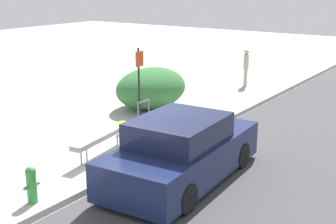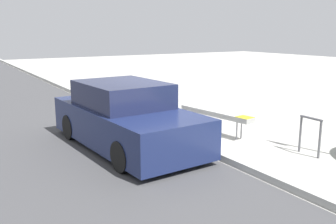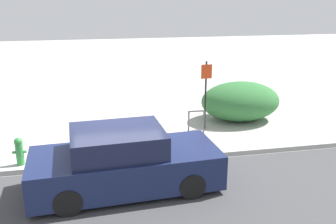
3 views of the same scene
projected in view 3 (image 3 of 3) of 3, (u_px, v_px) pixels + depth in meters
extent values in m
plane|color=#ADAAA3|center=(122.00, 164.00, 10.03)|extent=(60.00, 60.00, 0.00)
cube|color=#A8A8A3|center=(122.00, 162.00, 10.01)|extent=(60.00, 0.20, 0.13)
cylinder|color=gray|center=(95.00, 145.00, 10.73)|extent=(0.04, 0.04, 0.46)
cylinder|color=gray|center=(148.00, 138.00, 11.25)|extent=(0.04, 0.04, 0.46)
cylinder|color=gray|center=(94.00, 143.00, 10.89)|extent=(0.04, 0.04, 0.46)
cylinder|color=gray|center=(147.00, 136.00, 11.40)|extent=(0.04, 0.04, 0.46)
cube|color=#999993|center=(121.00, 131.00, 10.98)|extent=(2.29, 0.63, 0.12)
cube|color=yellow|center=(152.00, 125.00, 11.27)|extent=(0.40, 0.35, 0.01)
cylinder|color=#515156|center=(189.00, 123.00, 11.99)|extent=(0.05, 0.05, 0.80)
cylinder|color=#515156|center=(204.00, 123.00, 12.07)|extent=(0.05, 0.05, 0.80)
cylinder|color=#515156|center=(197.00, 111.00, 11.91)|extent=(0.55, 0.07, 0.05)
cylinder|color=black|center=(205.00, 96.00, 12.37)|extent=(0.06, 0.06, 2.30)
cube|color=red|center=(207.00, 72.00, 12.09)|extent=(0.36, 0.02, 0.46)
cylinder|color=#338C3F|center=(20.00, 154.00, 9.93)|extent=(0.20, 0.20, 0.60)
sphere|color=#338C3F|center=(18.00, 142.00, 9.82)|extent=(0.22, 0.22, 0.22)
cylinder|color=#338C3F|center=(14.00, 152.00, 9.88)|extent=(0.08, 0.07, 0.07)
cylinder|color=#338C3F|center=(25.00, 152.00, 9.93)|extent=(0.08, 0.07, 0.07)
ellipsoid|color=#337038|center=(240.00, 101.00, 13.42)|extent=(2.85, 2.09, 1.39)
cylinder|color=black|center=(172.00, 156.00, 9.82)|extent=(0.61, 0.21, 0.60)
cylinder|color=black|center=(192.00, 186.00, 8.28)|extent=(0.61, 0.21, 0.60)
cylinder|color=black|center=(67.00, 167.00, 9.17)|extent=(0.61, 0.21, 0.60)
cylinder|color=black|center=(68.00, 202.00, 7.63)|extent=(0.61, 0.21, 0.60)
cube|color=#19234C|center=(126.00, 168.00, 8.66)|extent=(4.39, 2.06, 0.80)
cube|color=#1A203E|center=(117.00, 142.00, 8.41)|extent=(2.15, 1.75, 0.56)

